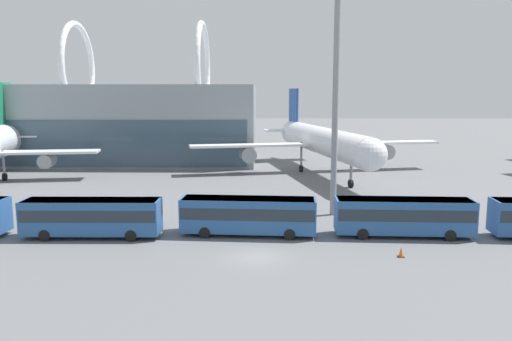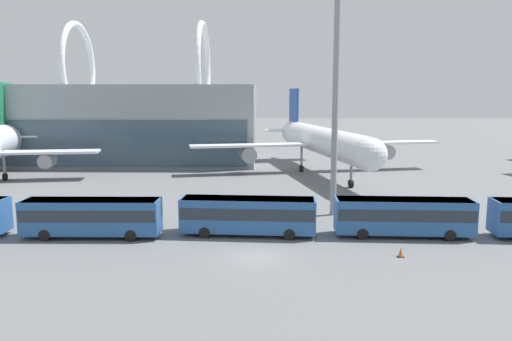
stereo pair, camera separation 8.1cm
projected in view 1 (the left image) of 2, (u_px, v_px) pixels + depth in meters
ground_plane at (256, 257)px, 38.86m from camera, size 440.00×440.00×0.00m
airliner_at_gate_far at (319, 140)px, 80.24m from camera, size 41.12×42.32×13.52m
shuttle_bus_1 at (92, 215)px, 43.91m from camera, size 12.05×2.93×3.38m
shuttle_bus_2 at (248, 214)px, 44.53m from camera, size 12.17×3.52×3.38m
shuttle_bus_3 at (404, 215)px, 44.16m from camera, size 12.13×3.28×3.38m
floodlight_mast at (337, 27)px, 49.48m from camera, size 2.33×2.33×32.35m
traffic_cone_0 at (401, 252)px, 38.77m from camera, size 0.53×0.53×0.78m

